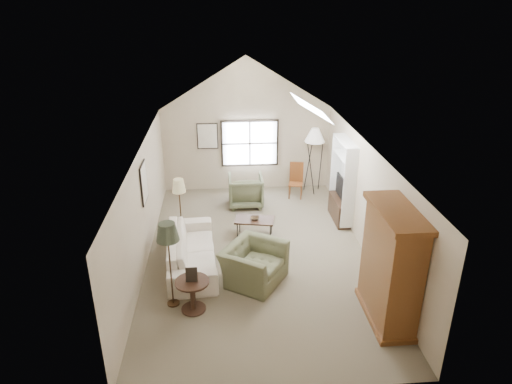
{
  "coord_description": "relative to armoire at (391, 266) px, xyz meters",
  "views": [
    {
      "loc": [
        -0.76,
        -9.09,
        5.51
      ],
      "look_at": [
        0.0,
        0.4,
        1.4
      ],
      "focal_mm": 32.0,
      "sensor_mm": 36.0,
      "label": 1
    }
  ],
  "objects": [
    {
      "name": "tv_panel",
      "position": [
        0.14,
        4.0,
        -0.18
      ],
      "size": [
        0.05,
        0.9,
        0.55
      ],
      "primitive_type": "cube",
      "color": "black",
      "rests_on": "media_console"
    },
    {
      "name": "skylight",
      "position": [
        -0.88,
        3.3,
        2.12
      ],
      "size": [
        0.8,
        1.2,
        0.52
      ],
      "primitive_type": null,
      "color": "white",
      "rests_on": "room_shell"
    },
    {
      "name": "tv_alcove",
      "position": [
        0.16,
        4.0,
        0.05
      ],
      "size": [
        0.32,
        1.3,
        2.1
      ],
      "primitive_type": "cube",
      "color": "white",
      "rests_on": "ground"
    },
    {
      "name": "armchair_near",
      "position": [
        -2.34,
        1.36,
        -0.7
      ],
      "size": [
        1.58,
        1.62,
        0.8
      ],
      "primitive_type": "imported",
      "rotation": [
        0.0,
        0.0,
        0.99
      ],
      "color": "#646748",
      "rests_on": "ground"
    },
    {
      "name": "wall_art",
      "position": [
        -4.06,
        4.34,
        0.63
      ],
      "size": [
        1.97,
        3.71,
        0.88
      ],
      "color": "black",
      "rests_on": "room_shell"
    },
    {
      "name": "side_chair",
      "position": [
        -0.78,
        5.57,
        -0.58
      ],
      "size": [
        0.48,
        0.48,
        1.04
      ],
      "primitive_type": "cube",
      "rotation": [
        0.0,
        0.0,
        -0.22
      ],
      "color": "brown",
      "rests_on": "ground"
    },
    {
      "name": "coffee_table",
      "position": [
        -2.18,
        3.25,
        -0.86
      ],
      "size": [
        1.03,
        0.7,
        0.48
      ],
      "primitive_type": "cube",
      "rotation": [
        0.0,
        0.0,
        -0.19
      ],
      "color": "#372516",
      "rests_on": "ground"
    },
    {
      "name": "armoire",
      "position": [
        0.0,
        0.0,
        0.0
      ],
      "size": [
        0.6,
        1.5,
        2.2
      ],
      "primitive_type": "cube",
      "color": "brown",
      "rests_on": "ground"
    },
    {
      "name": "media_console",
      "position": [
        0.14,
        4.0,
        -0.8
      ],
      "size": [
        0.34,
        1.18,
        0.6
      ],
      "primitive_type": "cube",
      "color": "#382316",
      "rests_on": "ground"
    },
    {
      "name": "window",
      "position": [
        -2.08,
        6.36,
        0.35
      ],
      "size": [
        1.72,
        0.08,
        1.42
      ],
      "primitive_type": "cube",
      "color": "black",
      "rests_on": "room_shell"
    },
    {
      "name": "tripod_lamp",
      "position": [
        -0.21,
        5.95,
        -0.09
      ],
      "size": [
        0.64,
        0.64,
        2.02
      ],
      "primitive_type": null,
      "rotation": [
        0.0,
        0.0,
        0.1
      ],
      "color": "silver",
      "rests_on": "ground"
    },
    {
      "name": "tan_lamp",
      "position": [
        -3.96,
        3.29,
        -0.29
      ],
      "size": [
        0.34,
        0.34,
        1.61
      ],
      "primitive_type": null,
      "rotation": [
        0.0,
        0.0,
        0.07
      ],
      "color": "tan",
      "rests_on": "ground"
    },
    {
      "name": "sofa",
      "position": [
        -3.66,
        2.09,
        -0.72
      ],
      "size": [
        1.18,
        2.63,
        0.75
      ],
      "primitive_type": "imported",
      "rotation": [
        0.0,
        0.0,
        1.64
      ],
      "color": "#EFE3CF",
      "rests_on": "ground"
    },
    {
      "name": "side_table",
      "position": [
        -3.56,
        0.49,
        -0.78
      ],
      "size": [
        0.69,
        0.69,
        0.64
      ],
      "primitive_type": "cylinder",
      "rotation": [
        0.0,
        0.0,
        0.07
      ],
      "color": "#3B2118",
      "rests_on": "ground"
    },
    {
      "name": "bowl",
      "position": [
        -2.18,
        3.25,
        -0.59
      ],
      "size": [
        0.27,
        0.27,
        0.06
      ],
      "primitive_type": "imported",
      "rotation": [
        0.0,
        0.0,
        -0.19
      ],
      "color": "#3D2D19",
      "rests_on": "coffee_table"
    },
    {
      "name": "armchair_far",
      "position": [
        -2.28,
        5.14,
        -0.66
      ],
      "size": [
        0.95,
        0.97,
        0.89
      ],
      "primitive_type": "imported",
      "rotation": [
        0.0,
        0.0,
        3.14
      ],
      "color": "#585A3F",
      "rests_on": "ground"
    },
    {
      "name": "dark_lamp",
      "position": [
        -3.96,
        0.69,
        -0.2
      ],
      "size": [
        0.46,
        0.46,
        1.79
      ],
      "primitive_type": null,
      "rotation": [
        0.0,
        0.0,
        0.07
      ],
      "color": "#272C1F",
      "rests_on": "ground"
    },
    {
      "name": "room_shell",
      "position": [
        -2.18,
        2.4,
        2.11
      ],
      "size": [
        5.01,
        8.01,
        4.0
      ],
      "color": "#6F654F",
      "rests_on": "ground"
    }
  ]
}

